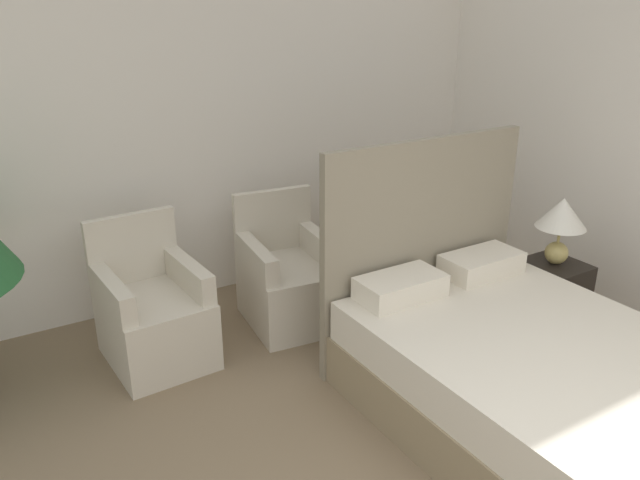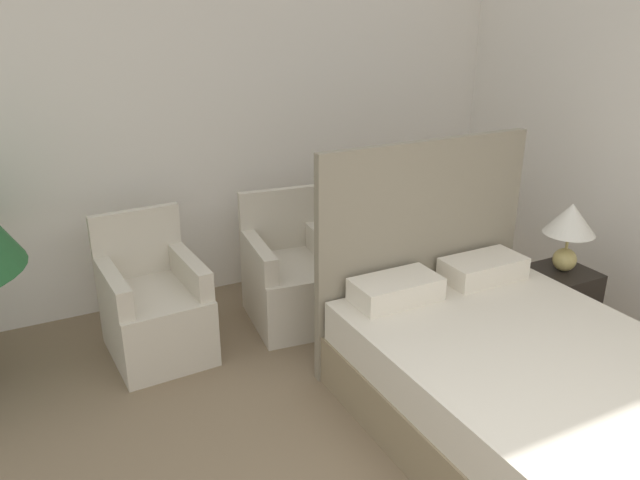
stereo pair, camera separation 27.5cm
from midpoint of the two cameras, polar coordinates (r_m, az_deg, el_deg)
The scene contains 6 objects.
wall_back at distance 4.89m, azimuth -9.19°, elevation 11.31°, with size 10.00×0.06×2.90m.
bed at distance 3.68m, azimuth 20.37°, elevation -12.34°, with size 1.54×2.17×1.47m.
armchair_near_window_left at distance 4.32m, azimuth -13.06°, elevation -6.53°, with size 0.64×0.75×0.94m.
armchair_near_window_right at distance 4.63m, azimuth -0.86°, elevation -3.98°, with size 0.69×0.78×0.94m.
nightstand at distance 4.82m, azimuth 22.36°, elevation -5.35°, with size 0.44×0.42×0.50m.
table_lamp at distance 4.62m, azimuth 23.49°, elevation 1.28°, with size 0.35×0.35×0.49m.
Camera 2 is at (-1.38, -0.79, 2.28)m, focal length 35.00 mm.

